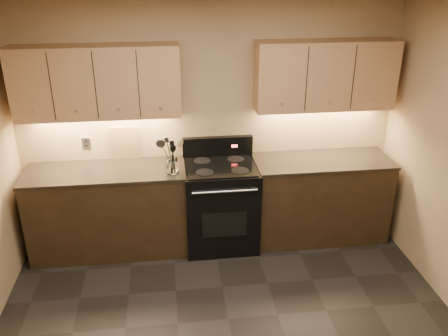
{
  "coord_description": "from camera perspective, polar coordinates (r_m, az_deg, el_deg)",
  "views": [
    {
      "loc": [
        -0.44,
        -2.78,
        2.91
      ],
      "look_at": [
        0.09,
        1.45,
        1.0
      ],
      "focal_mm": 38.0,
      "sensor_mm": 36.0,
      "label": 1
    }
  ],
  "objects": [
    {
      "name": "steel_skimmer",
      "position": [
        4.67,
        -5.97,
        1.56
      ],
      "size": [
        0.22,
        0.11,
        0.38
      ],
      "primitive_type": null,
      "rotation": [
        0.08,
        -0.38,
        -0.08
      ],
      "color": "silver",
      "rests_on": "utensil_crock"
    },
    {
      "name": "utensil_crock",
      "position": [
        4.73,
        -6.26,
        0.18
      ],
      "size": [
        0.16,
        0.16,
        0.15
      ],
      "color": "white",
      "rests_on": "counter_left"
    },
    {
      "name": "black_spoon",
      "position": [
        4.7,
        -6.36,
        1.37
      ],
      "size": [
        0.09,
        0.14,
        0.32
      ],
      "primitive_type": null,
      "rotation": [
        0.25,
        0.05,
        0.08
      ],
      "color": "black",
      "rests_on": "utensil_crock"
    },
    {
      "name": "upper_cab_right",
      "position": [
        5.03,
        12.11,
        10.85
      ],
      "size": [
        1.44,
        0.3,
        0.7
      ],
      "primitive_type": "cube",
      "color": "tan",
      "rests_on": "wall_back"
    },
    {
      "name": "cutting_board",
      "position": [
        5.1,
        -11.82,
        2.98
      ],
      "size": [
        0.29,
        0.06,
        0.37
      ],
      "primitive_type": "cube",
      "rotation": [
        0.11,
        0.0,
        -0.0
      ],
      "color": "tan",
      "rests_on": "counter_left"
    },
    {
      "name": "counter_left",
      "position": [
        5.14,
        -13.64,
        -5.0
      ],
      "size": [
        1.62,
        0.62,
        0.93
      ],
      "color": "black",
      "rests_on": "ground"
    },
    {
      "name": "counter_right",
      "position": [
        5.35,
        11.39,
        -3.57
      ],
      "size": [
        1.46,
        0.62,
        0.93
      ],
      "color": "black",
      "rests_on": "ground"
    },
    {
      "name": "steel_spatula",
      "position": [
        4.68,
        -6.09,
        1.78
      ],
      "size": [
        0.17,
        0.13,
        0.41
      ],
      "primitive_type": null,
      "rotation": [
        0.11,
        -0.16,
        -0.19
      ],
      "color": "silver",
      "rests_on": "utensil_crock"
    },
    {
      "name": "wooden_spoon",
      "position": [
        4.68,
        -6.71,
        1.45
      ],
      "size": [
        0.19,
        0.1,
        0.34
      ],
      "primitive_type": null,
      "rotation": [
        -0.03,
        0.41,
        0.15
      ],
      "color": "tan",
      "rests_on": "utensil_crock"
    },
    {
      "name": "black_turner",
      "position": [
        4.66,
        -6.06,
        1.35
      ],
      "size": [
        0.11,
        0.12,
        0.35
      ],
      "primitive_type": null,
      "rotation": [
        -0.06,
        -0.02,
        0.31
      ],
      "color": "black",
      "rests_on": "utensil_crock"
    },
    {
      "name": "ceiling",
      "position": [
        2.83,
        1.97,
        17.83
      ],
      "size": [
        4.0,
        4.0,
        0.0
      ],
      "primitive_type": "plane",
      "rotation": [
        3.14,
        0.0,
        0.0
      ],
      "color": "silver",
      "rests_on": "wall_back"
    },
    {
      "name": "stove",
      "position": [
        5.1,
        -0.4,
        -4.31
      ],
      "size": [
        0.76,
        0.68,
        1.14
      ],
      "color": "black",
      "rests_on": "ground"
    },
    {
      "name": "outlet_plate",
      "position": [
        5.17,
        -16.24,
        2.87
      ],
      "size": [
        0.08,
        0.01,
        0.12
      ],
      "primitive_type": "cube",
      "color": "#B2B5BA",
      "rests_on": "wall_back"
    },
    {
      "name": "upper_cab_left",
      "position": [
        4.8,
        -15.03,
        9.96
      ],
      "size": [
        1.6,
        0.3,
        0.7
      ],
      "primitive_type": "cube",
      "color": "tan",
      "rests_on": "wall_back"
    },
    {
      "name": "wall_back",
      "position": [
        5.06,
        -1.75,
        5.57
      ],
      "size": [
        4.0,
        0.04,
        2.6
      ],
      "primitive_type": "cube",
      "color": "tan",
      "rests_on": "ground"
    }
  ]
}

